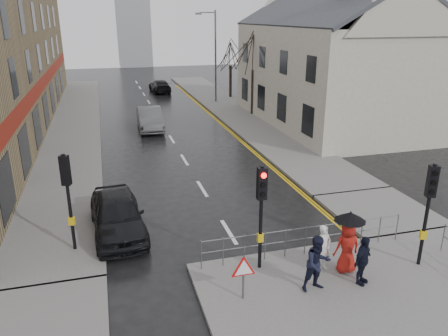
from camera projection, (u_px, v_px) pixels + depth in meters
ground at (255, 275)px, 13.69m from camera, size 120.00×120.00×0.00m
near_pavement at (411, 329)px, 11.24m from camera, size 10.00×9.00×0.14m
left_pavement at (72, 122)px, 32.92m from camera, size 4.00×44.00×0.14m
right_pavement at (230, 108)px, 38.04m from camera, size 4.00×40.00×0.14m
pavement_bridge_right at (380, 211)px, 18.04m from camera, size 4.00×4.20×0.14m
pavement_stub_left at (28, 333)px, 11.11m from camera, size 4.00×4.20×0.14m
building_right_cream at (331, 58)px, 31.51m from camera, size 9.00×16.40×10.10m
church_tower at (132, 6)px, 67.45m from camera, size 5.00×5.00×18.00m
traffic_signal_near_left at (261, 200)px, 13.10m from camera, size 0.28×0.27×3.40m
traffic_signal_near_right at (429, 198)px, 13.28m from camera, size 0.34×0.33×3.40m
traffic_signal_far_left at (67, 186)px, 14.21m from camera, size 0.34×0.33×3.40m
guard_railing_front at (306, 234)px, 14.44m from camera, size 7.14×0.04×1.00m
warning_sign at (244, 271)px, 12.04m from camera, size 0.80×0.07×1.35m
street_lamp at (214, 51)px, 39.06m from camera, size 1.83×0.25×8.00m
tree_near at (254, 50)px, 33.89m from camera, size 2.40×2.40×6.58m
tree_far at (231, 52)px, 41.52m from camera, size 2.40×2.40×5.64m
pedestrian_a at (324, 248)px, 13.46m from camera, size 0.65×0.54×1.53m
pedestrian_b at (318, 263)px, 12.47m from camera, size 0.89×0.72×1.71m
pedestrian_with_umbrella at (348, 239)px, 13.30m from camera, size 0.96×0.96×2.02m
pedestrian_d at (363, 260)px, 12.80m from camera, size 0.96×0.79×1.54m
car_parked at (117, 214)px, 16.05m from camera, size 2.10×4.66×1.55m
car_mid at (150, 119)px, 30.89m from camera, size 1.73×4.73×1.55m
car_far at (160, 86)px, 46.08m from camera, size 2.05×4.52×1.28m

